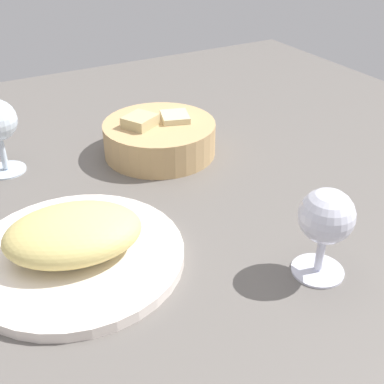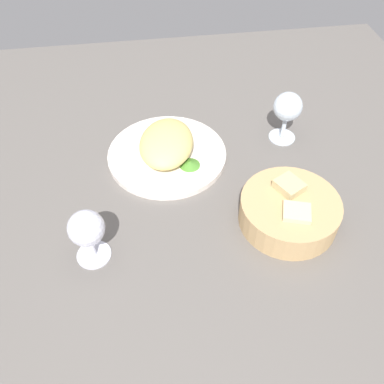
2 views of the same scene
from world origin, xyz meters
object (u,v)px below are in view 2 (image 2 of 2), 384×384
(bread_basket, at_px, (289,211))
(wine_glass_near, at_px, (87,231))
(wine_glass_far, at_px, (287,109))
(plate, at_px, (167,155))

(bread_basket, distance_m, wine_glass_near, 0.38)
(bread_basket, height_order, wine_glass_near, wine_glass_near)
(wine_glass_near, relative_size, wine_glass_far, 0.93)
(plate, height_order, wine_glass_far, wine_glass_far)
(plate, xyz_separation_m, bread_basket, (0.22, 0.21, 0.02))
(bread_basket, distance_m, wine_glass_far, 0.26)
(bread_basket, relative_size, wine_glass_far, 1.56)
(bread_basket, bearing_deg, wine_glass_near, -85.89)
(plate, distance_m, bread_basket, 0.31)
(wine_glass_near, height_order, wine_glass_far, wine_glass_far)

